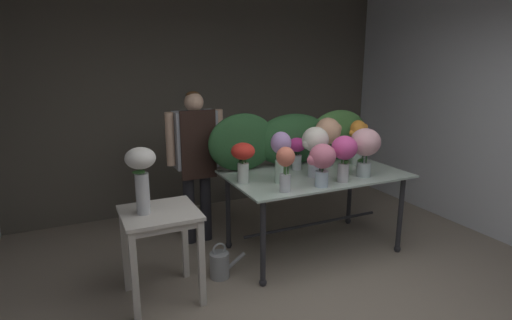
% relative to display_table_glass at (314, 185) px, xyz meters
% --- Properties ---
extents(ground_plane, '(7.26, 7.26, 0.00)m').
position_rel_display_table_glass_xyz_m(ground_plane, '(-0.52, 0.20, -0.72)').
color(ground_plane, gray).
extents(wall_back, '(5.15, 0.12, 2.86)m').
position_rel_display_table_glass_xyz_m(wall_back, '(-0.52, 1.85, 0.71)').
color(wall_back, '#5B564C').
rests_on(wall_back, ground).
extents(wall_right, '(0.12, 3.42, 2.86)m').
position_rel_display_table_glass_xyz_m(wall_right, '(2.05, 0.20, 0.71)').
color(wall_right, silver).
rests_on(wall_right, ground).
extents(display_table_glass, '(1.77, 1.04, 0.85)m').
position_rel_display_table_glass_xyz_m(display_table_glass, '(0.00, 0.00, 0.00)').
color(display_table_glass, silver).
rests_on(display_table_glass, ground).
extents(side_table_white, '(0.60, 0.58, 0.78)m').
position_rel_display_table_glass_xyz_m(side_table_white, '(-1.62, -0.23, -0.06)').
color(side_table_white, silver).
rests_on(side_table_white, ground).
extents(florist, '(0.62, 0.24, 1.64)m').
position_rel_display_table_glass_xyz_m(florist, '(-1.02, 0.72, 0.30)').
color(florist, '#232328').
rests_on(florist, ground).
extents(foliage_backdrop, '(1.93, 0.30, 0.59)m').
position_rel_display_table_glass_xyz_m(foliage_backdrop, '(-0.01, 0.40, 0.41)').
color(foliage_backdrop, '#28562D').
rests_on(foliage_backdrop, display_table_glass).
extents(vase_ivory_hydrangea, '(0.27, 0.26, 0.49)m').
position_rel_display_table_glass_xyz_m(vase_ivory_hydrangea, '(-0.07, -0.10, 0.43)').
color(vase_ivory_hydrangea, silver).
rests_on(vase_ivory_hydrangea, display_table_glass).
extents(vase_fuchsia_freesia, '(0.24, 0.24, 0.44)m').
position_rel_display_table_glass_xyz_m(vase_fuchsia_freesia, '(0.08, -0.36, 0.40)').
color(vase_fuchsia_freesia, silver).
rests_on(vase_fuchsia_freesia, display_table_glass).
extents(vase_rosy_carnations, '(0.27, 0.24, 0.40)m').
position_rel_display_table_glass_xyz_m(vase_rosy_carnations, '(-0.19, -0.40, 0.37)').
color(vase_rosy_carnations, silver).
rests_on(vase_rosy_carnations, display_table_glass).
extents(vase_coral_peonies, '(0.16, 0.16, 0.40)m').
position_rel_display_table_glass_xyz_m(vase_coral_peonies, '(-0.56, -0.39, 0.36)').
color(vase_coral_peonies, silver).
rests_on(vase_coral_peonies, display_table_glass).
extents(vase_lilac_lilies, '(0.19, 0.19, 0.48)m').
position_rel_display_table_glass_xyz_m(vase_lilac_lilies, '(-0.47, -0.13, 0.41)').
color(vase_lilac_lilies, silver).
rests_on(vase_lilac_lilies, display_table_glass).
extents(vase_blush_dahlias, '(0.29, 0.29, 0.48)m').
position_rel_display_table_glass_xyz_m(vase_blush_dahlias, '(0.37, -0.30, 0.42)').
color(vase_blush_dahlias, silver).
rests_on(vase_blush_dahlias, display_table_glass).
extents(vase_peach_snapdragons, '(0.30, 0.27, 0.52)m').
position_rel_display_table_glass_xyz_m(vase_peach_snapdragons, '(0.27, 0.18, 0.45)').
color(vase_peach_snapdragons, silver).
rests_on(vase_peach_snapdragons, display_table_glass).
extents(vase_sunset_tulips, '(0.21, 0.17, 0.49)m').
position_rel_display_table_glass_xyz_m(vase_sunset_tulips, '(0.59, 0.09, 0.43)').
color(vase_sunset_tulips, silver).
rests_on(vase_sunset_tulips, display_table_glass).
extents(vase_scarlet_roses, '(0.22, 0.22, 0.38)m').
position_rel_display_table_glass_xyz_m(vase_scarlet_roses, '(-0.79, 0.01, 0.36)').
color(vase_scarlet_roses, silver).
rests_on(vase_scarlet_roses, display_table_glass).
extents(vase_magenta_stock, '(0.19, 0.19, 0.34)m').
position_rel_display_table_glass_xyz_m(vase_magenta_stock, '(-0.10, 0.20, 0.33)').
color(vase_magenta_stock, silver).
rests_on(vase_magenta_stock, display_table_glass).
extents(vase_white_roses_tall, '(0.24, 0.24, 0.54)m').
position_rel_display_table_glass_xyz_m(vase_white_roses_tall, '(-1.75, -0.23, 0.40)').
color(vase_white_roses_tall, silver).
rests_on(vase_white_roses_tall, side_table_white).
extents(watering_can, '(0.35, 0.18, 0.34)m').
position_rel_display_table_glass_xyz_m(watering_can, '(-1.08, -0.12, -0.59)').
color(watering_can, '#999EA3').
rests_on(watering_can, ground).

